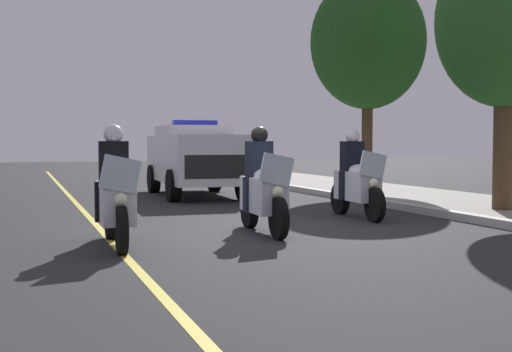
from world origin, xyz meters
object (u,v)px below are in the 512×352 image
object	(u,v)px
police_motorcycle_trailing	(356,182)
tree_mid_block	(505,22)
police_motorcycle_lead_right	(263,190)
tree_far_back	(368,42)
police_motorcycle_lead_left	(115,197)
police_suv	(196,157)

from	to	relation	value
police_motorcycle_trailing	tree_mid_block	bearing A→B (deg)	82.71
tree_mid_block	police_motorcycle_lead_right	bearing A→B (deg)	-79.42
police_motorcycle_lead_right	tree_far_back	xyz separation A→B (m)	(-7.49, 6.00, 3.67)
police_motorcycle_lead_left	police_motorcycle_trailing	size ratio (longest dim) A/B	1.00
police_motorcycle_lead_left	police_motorcycle_lead_right	distance (m)	2.48
police_motorcycle_lead_right	police_motorcycle_lead_left	bearing A→B (deg)	-76.54
police_motorcycle_lead_left	police_suv	distance (m)	8.78
police_motorcycle_trailing	police_suv	world-z (taller)	police_suv
police_suv	tree_far_back	bearing A→B (deg)	89.05
police_motorcycle_lead_left	police_suv	size ratio (longest dim) A/B	0.43
police_motorcycle_trailing	police_motorcycle_lead_left	bearing A→B (deg)	-67.52
tree_mid_block	police_suv	bearing A→B (deg)	-144.22
police_motorcycle_lead_left	tree_mid_block	world-z (taller)	tree_mid_block
police_motorcycle_lead_right	police_motorcycle_trailing	xyz separation A→B (m)	(-1.43, 2.44, 0.00)
tree_far_back	police_motorcycle_lead_left	bearing A→B (deg)	-46.17
tree_mid_block	tree_far_back	distance (m)	6.50
police_suv	police_motorcycle_lead_left	bearing A→B (deg)	-21.65
police_motorcycle_lead_left	police_motorcycle_lead_right	xyz separation A→B (m)	(-0.58, 2.41, 0.00)
police_motorcycle_lead_right	tree_far_back	bearing A→B (deg)	141.34
police_motorcycle_lead_left	police_motorcycle_lead_right	size ratio (longest dim) A/B	1.00
tree_mid_block	police_motorcycle_trailing	bearing A→B (deg)	-97.29
police_motorcycle_lead_right	tree_mid_block	world-z (taller)	tree_mid_block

